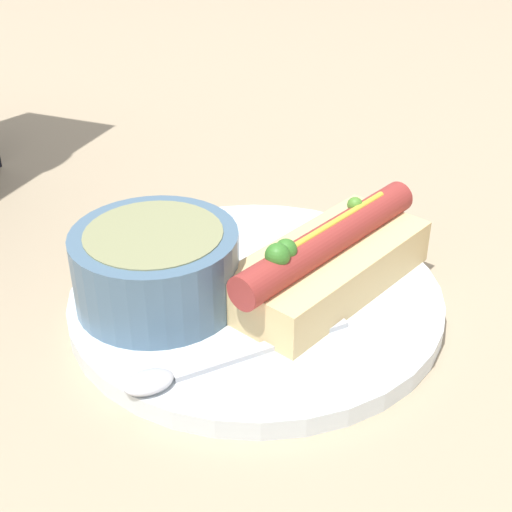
# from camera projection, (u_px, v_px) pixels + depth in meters

# --- Properties ---
(ground_plane) EXTENTS (4.00, 4.00, 0.00)m
(ground_plane) POSITION_uv_depth(u_px,v_px,m) (256.00, 306.00, 0.55)
(ground_plane) COLOR tan
(dinner_plate) EXTENTS (0.28, 0.28, 0.02)m
(dinner_plate) POSITION_uv_depth(u_px,v_px,m) (256.00, 298.00, 0.55)
(dinner_plate) COLOR white
(dinner_plate) RESTS_ON ground_plane
(hot_dog) EXTENTS (0.19, 0.13, 0.06)m
(hot_dog) POSITION_uv_depth(u_px,v_px,m) (327.00, 261.00, 0.53)
(hot_dog) COLOR #E5C17F
(hot_dog) RESTS_ON dinner_plate
(soup_bowl) EXTENTS (0.12, 0.12, 0.06)m
(soup_bowl) POSITION_uv_depth(u_px,v_px,m) (156.00, 264.00, 0.51)
(soup_bowl) COLOR slate
(soup_bowl) RESTS_ON dinner_plate
(spoon) EXTENTS (0.13, 0.12, 0.01)m
(spoon) POSITION_uv_depth(u_px,v_px,m) (197.00, 368.00, 0.46)
(spoon) COLOR #B7B7BC
(spoon) RESTS_ON dinner_plate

